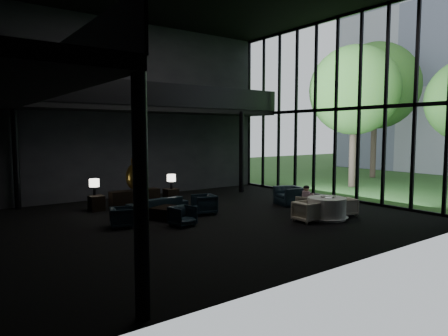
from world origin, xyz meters
TOP-DOWN VIEW (x-y plane):
  - floor at (0.00, 0.00)m, footprint 14.00×12.00m
  - wall_back at (0.00, 6.00)m, footprint 14.00×0.04m
  - wall_front at (0.00, -6.00)m, footprint 14.00×0.04m
  - curtain_wall at (6.95, 0.00)m, footprint 0.20×12.00m
  - mezzanine_left at (-6.00, 0.00)m, footprint 2.00×12.00m
  - mezzanine_back at (1.00, 5.00)m, footprint 12.00×2.00m
  - railing_left at (-5.00, 0.00)m, footprint 0.06×12.00m
  - railing_back at (1.00, 4.00)m, footprint 12.00×0.06m
  - column_sw at (-5.00, -5.70)m, footprint 0.24×0.24m
  - column_nw at (-5.00, 5.70)m, footprint 0.24×0.24m
  - column_ne at (4.80, 4.00)m, footprint 0.24×0.24m
  - tree_near at (11.00, 2.00)m, footprint 4.80×4.80m
  - tree_far at (16.00, 4.00)m, footprint 5.60×5.60m
  - console at (-1.05, 3.61)m, footprint 2.05×0.47m
  - bronze_urn at (-1.05, 3.63)m, footprint 0.68×0.68m
  - side_table_left at (-2.65, 3.54)m, footprint 0.52×0.52m
  - table_lamp_left at (-2.65, 3.73)m, footprint 0.37×0.37m
  - side_table_right at (0.55, 3.52)m, footprint 0.53×0.53m
  - table_lamp_right at (0.55, 3.47)m, footprint 0.37×0.37m
  - sofa at (-1.05, 1.60)m, footprint 2.27×0.76m
  - lounge_armchair_west at (-2.91, 0.38)m, footprint 0.75×0.78m
  - lounge_armchair_east at (0.30, 0.56)m, footprint 0.91×0.94m
  - lounge_armchair_south at (-1.27, -0.58)m, footprint 0.72×0.69m
  - window_armchair at (4.22, 0.06)m, footprint 1.05×1.36m
  - coffee_table at (-1.15, 0.60)m, footprint 1.25×1.25m
  - dining_table at (3.26, -2.61)m, footprint 1.48×1.48m
  - dining_chair_north at (3.30, -1.78)m, footprint 1.03×1.00m
  - dining_chair_east at (4.25, -2.63)m, footprint 0.75×0.77m
  - dining_chair_west at (2.40, -2.49)m, footprint 0.69×0.73m
  - child at (3.24, -1.70)m, footprint 0.29×0.29m
  - plate_a at (3.18, -2.75)m, footprint 0.35×0.35m
  - plate_b at (3.45, -2.37)m, footprint 0.25×0.25m
  - saucer at (3.45, -2.69)m, footprint 0.20×0.20m
  - coffee_cup at (3.57, -2.71)m, footprint 0.11×0.11m
  - cereal_bowl at (3.14, -2.54)m, footprint 0.18×0.18m
  - cream_pot at (3.34, -2.83)m, footprint 0.06×0.06m

SIDE VIEW (x-z plane):
  - floor at x=0.00m, z-range -0.01..0.01m
  - coffee_table at x=-1.15m, z-range 0.00..0.42m
  - side_table_left at x=-2.65m, z-range 0.00..0.58m
  - side_table_right at x=0.55m, z-range 0.00..0.58m
  - dining_chair_east at x=4.25m, z-range 0.00..0.63m
  - lounge_armchair_west at x=-2.91m, z-range 0.00..0.65m
  - lounge_armchair_south at x=-1.27m, z-range 0.00..0.65m
  - console at x=-1.05m, z-range 0.00..0.65m
  - dining_table at x=3.26m, z-range -0.05..0.70m
  - dining_chair_west at x=2.40m, z-range 0.00..0.74m
  - dining_chair_north at x=3.30m, z-range 0.00..0.82m
  - lounge_armchair_east at x=0.30m, z-range 0.00..0.82m
  - sofa at x=-1.05m, z-range 0.00..0.88m
  - window_armchair at x=4.22m, z-range 0.00..1.06m
  - saucer at x=3.45m, z-range 0.75..0.76m
  - plate_b at x=3.45m, z-range 0.75..0.76m
  - plate_a at x=3.18m, z-range 0.75..0.77m
  - child at x=3.24m, z-range 0.45..1.07m
  - cream_pot at x=3.34m, z-range 0.75..0.82m
  - coffee_cup at x=3.57m, z-range 0.76..0.83m
  - cereal_bowl at x=3.14m, z-range 0.75..0.84m
  - table_lamp_right at x=0.55m, z-range 0.72..1.33m
  - table_lamp_left at x=-2.65m, z-range 0.71..1.34m
  - bronze_urn at x=-1.05m, z-range 0.56..1.83m
  - column_sw at x=-5.00m, z-range 0.00..4.00m
  - column_nw at x=-5.00m, z-range 0.00..4.00m
  - column_ne at x=4.80m, z-range 0.00..4.00m
  - wall_back at x=0.00m, z-range 0.00..8.00m
  - wall_front at x=0.00m, z-range 0.00..8.00m
  - curtain_wall at x=6.95m, z-range 0.00..8.00m
  - mezzanine_left at x=-6.00m, z-range 3.88..4.12m
  - mezzanine_back at x=1.00m, z-range 3.88..4.12m
  - railing_left at x=-5.00m, z-range 4.10..5.10m
  - railing_back at x=1.00m, z-range 4.10..5.10m
  - tree_near at x=11.00m, z-range 1.41..9.06m
  - tree_far at x=16.00m, z-range 1.59..10.39m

